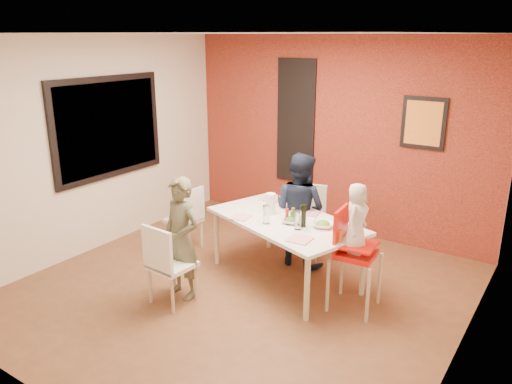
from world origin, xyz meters
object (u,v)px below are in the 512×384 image
Objects in this scene: chair_near at (166,261)px; toddler at (356,218)px; dining_table at (286,224)px; child_far at (300,209)px; paper_towel_roll at (271,204)px; child_near at (181,239)px; high_chair at (351,250)px; wine_bottle at (303,216)px; chair_far at (307,218)px; chair_left at (187,216)px.

toddler reaches higher than chair_near.
dining_table is 2.78× the size of toddler.
chair_near is 1.24× the size of toddler.
child_far reaches higher than paper_towel_roll.
dining_table is 1.42× the size of child_far.
toddler reaches higher than child_near.
child_near is (-1.57, -0.78, 0.02)m from high_chair.
toddler reaches higher than wine_bottle.
child_far is 0.46m from paper_towel_roll.
high_chair is at bearing -10.60° from paper_towel_roll.
chair_far is at bearing 97.93° from dining_table.
chair_left is 1.20× the size of toddler.
chair_left is at bearing -177.07° from paper_towel_roll.
child_far is (0.02, -0.24, 0.18)m from chair_far.
high_chair is (2.31, -0.14, 0.16)m from chair_left.
chair_left is at bearing 24.77° from child_far.
wine_bottle is 0.51m from paper_towel_roll.
high_chair is 0.64m from wine_bottle.
child_far reaches higher than chair_left.
chair_near reaches higher than dining_table.
child_far reaches higher than toddler.
chair_near is at bearing 117.90° from high_chair.
dining_table is 0.30m from paper_towel_roll.
dining_table is 0.34m from wine_bottle.
toddler is at bearing 32.52° from child_near.
child_far is at bearing 51.94° from high_chair.
high_chair is (1.57, 1.02, 0.14)m from chair_near.
toddler is at bearing -144.08° from chair_near.
toddler is at bearing 153.76° from child_far.
child_far is at bearing 122.21° from wine_bottle.
chair_far is 0.87× the size of high_chair.
chair_near is at bearing -123.32° from chair_far.
child_far is at bearing -99.99° from chair_far.
chair_left is 1.76m from wine_bottle.
dining_table is 0.88m from high_chair.
chair_far is 1.38m from toddler.
paper_towel_roll is (-0.15, -0.41, 0.16)m from child_far.
chair_near is 1.37m from chair_left.
paper_towel_roll is at bearing 75.39° from child_far.
child_near is (0.00, 0.24, 0.16)m from chair_near.
child_far is (0.64, 1.63, 0.20)m from chair_near.
child_near is (-0.71, -0.94, -0.01)m from dining_table.
chair_left is at bearing 135.29° from child_near.
chair_left is 0.65× the size of child_near.
wine_bottle is at bearing 47.50° from child_near.
chair_left is 3.44× the size of paper_towel_roll.
chair_far is 1.53m from chair_left.
chair_near is at bearing 119.04° from toddler.
chair_near is 3.54× the size of wine_bottle.
chair_near is at bearing 35.65° from chair_left.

